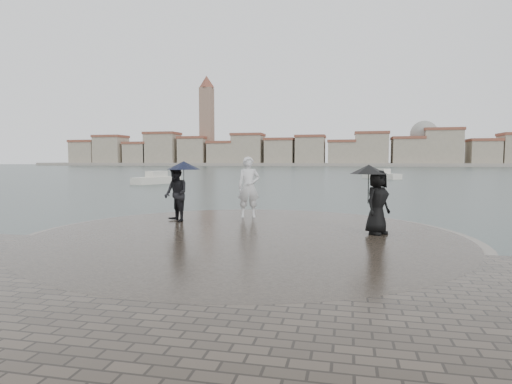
# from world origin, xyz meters

# --- Properties ---
(ground) EXTENTS (400.00, 400.00, 0.00)m
(ground) POSITION_xyz_m (0.00, 0.00, 0.00)
(ground) COLOR #2B3835
(ground) RESTS_ON ground
(kerb_ring) EXTENTS (12.50, 12.50, 0.32)m
(kerb_ring) POSITION_xyz_m (0.00, 3.50, 0.16)
(kerb_ring) COLOR gray
(kerb_ring) RESTS_ON ground
(quay_tip) EXTENTS (11.90, 11.90, 0.36)m
(quay_tip) POSITION_xyz_m (0.00, 3.50, 0.18)
(quay_tip) COLOR #2D261E
(quay_tip) RESTS_ON ground
(statue) EXTENTS (0.91, 0.72, 2.20)m
(statue) POSITION_xyz_m (-0.73, 6.94, 1.46)
(statue) COLOR silver
(statue) RESTS_ON quay_tip
(visitor_left) EXTENTS (1.39, 1.23, 2.04)m
(visitor_left) POSITION_xyz_m (-2.86, 5.44, 1.52)
(visitor_left) COLOR black
(visitor_left) RESTS_ON quay_tip
(visitor_right) EXTENTS (1.28, 1.17, 1.95)m
(visitor_right) POSITION_xyz_m (3.54, 4.25, 1.49)
(visitor_right) COLOR black
(visitor_right) RESTS_ON quay_tip
(far_skyline) EXTENTS (260.00, 20.00, 37.00)m
(far_skyline) POSITION_xyz_m (-6.29, 160.71, 5.61)
(far_skyline) COLOR gray
(far_skyline) RESTS_ON ground
(boats) EXTENTS (43.95, 22.03, 1.50)m
(boats) POSITION_xyz_m (4.50, 38.25, 0.38)
(boats) COLOR beige
(boats) RESTS_ON ground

